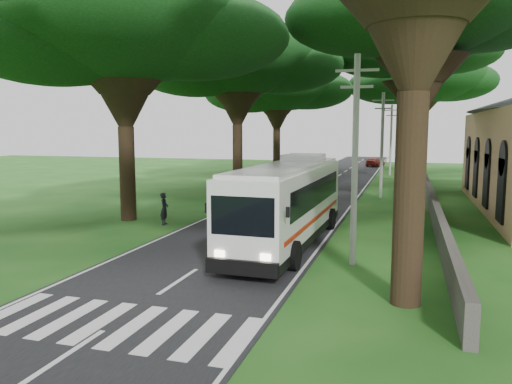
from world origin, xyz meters
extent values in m
plane|color=#164B15|center=(0.00, 0.00, 0.00)|extent=(140.00, 140.00, 0.00)
cube|color=black|center=(0.00, 25.00, 0.01)|extent=(8.00, 120.00, 0.04)
cube|color=silver|center=(0.00, -2.00, 0.00)|extent=(8.00, 3.00, 0.01)
cube|color=#383533|center=(9.00, 24.00, 0.60)|extent=(0.35, 50.00, 1.20)
cylinder|color=gray|center=(5.50, 6.00, 4.00)|extent=(0.24, 0.24, 8.00)
cube|color=gray|center=(5.50, 6.00, 7.40)|extent=(1.60, 0.10, 0.10)
cube|color=gray|center=(5.50, 6.00, 6.80)|extent=(1.20, 0.10, 0.10)
cylinder|color=gray|center=(5.50, 26.00, 4.00)|extent=(0.24, 0.24, 8.00)
cube|color=gray|center=(5.50, 26.00, 7.40)|extent=(1.60, 0.10, 0.10)
cube|color=gray|center=(5.50, 26.00, 6.80)|extent=(1.20, 0.10, 0.10)
cylinder|color=gray|center=(5.50, 46.00, 4.00)|extent=(0.24, 0.24, 8.00)
cube|color=gray|center=(5.50, 46.00, 7.40)|extent=(1.60, 0.10, 0.10)
cube|color=gray|center=(5.50, 46.00, 6.80)|extent=(1.20, 0.10, 0.10)
cylinder|color=black|center=(-8.00, 12.00, 2.69)|extent=(0.90, 0.90, 5.39)
cone|color=black|center=(-8.00, 12.00, 7.29)|extent=(3.20, 3.20, 3.80)
ellipsoid|color=black|center=(-8.00, 12.00, 10.97)|extent=(15.03, 15.03, 6.31)
cylinder|color=black|center=(-7.50, 30.00, 2.82)|extent=(0.90, 0.90, 5.65)
cone|color=black|center=(-7.50, 30.00, 7.55)|extent=(3.20, 3.20, 3.80)
ellipsoid|color=black|center=(-7.50, 30.00, 11.55)|extent=(15.54, 15.54, 6.53)
cylinder|color=black|center=(-8.50, 48.00, 2.64)|extent=(0.90, 0.90, 5.28)
cone|color=black|center=(-8.50, 48.00, 7.18)|extent=(3.20, 3.20, 3.80)
ellipsoid|color=black|center=(-8.50, 48.00, 10.73)|extent=(15.44, 15.44, 6.48)
cylinder|color=black|center=(7.50, 2.00, 3.15)|extent=(0.90, 0.90, 6.30)
cone|color=black|center=(7.50, 2.00, 8.20)|extent=(3.20, 3.20, 3.80)
cylinder|color=black|center=(8.00, 20.00, 3.14)|extent=(0.90, 0.90, 6.29)
cone|color=black|center=(8.00, 20.00, 8.19)|extent=(3.20, 3.20, 3.80)
ellipsoid|color=black|center=(8.00, 20.00, 12.97)|extent=(14.77, 14.77, 6.21)
cylinder|color=black|center=(7.50, 38.00, 3.22)|extent=(0.90, 0.90, 6.45)
cone|color=black|center=(7.50, 38.00, 8.35)|extent=(3.20, 3.20, 3.80)
ellipsoid|color=black|center=(7.50, 38.00, 13.33)|extent=(13.84, 13.84, 5.81)
cylinder|color=black|center=(8.50, 56.00, 2.93)|extent=(0.90, 0.90, 5.86)
cone|color=black|center=(8.50, 56.00, 7.76)|extent=(3.20, 3.20, 3.80)
ellipsoid|color=black|center=(8.50, 56.00, 12.02)|extent=(16.32, 16.32, 6.85)
cube|color=silver|center=(2.29, 8.66, 1.99)|extent=(2.84, 12.43, 3.04)
cube|color=black|center=(2.30, 8.97, 2.42)|extent=(2.85, 10.16, 1.13)
cube|color=black|center=(2.29, 8.66, 0.52)|extent=(2.88, 12.47, 0.36)
cube|color=#AF1E0B|center=(2.29, 8.66, 1.29)|extent=(2.86, 11.20, 0.19)
cube|color=silver|center=(2.29, 8.66, 3.57)|extent=(2.62, 11.81, 0.19)
cylinder|color=black|center=(0.92, 4.56, 0.57)|extent=(0.38, 1.14, 1.13)
cylinder|color=black|center=(3.50, 4.50, 0.57)|extent=(0.38, 1.14, 1.13)
cylinder|color=black|center=(1.09, 12.60, 0.57)|extent=(0.38, 1.14, 1.13)
cylinder|color=black|center=(3.66, 12.55, 0.57)|extent=(0.38, 1.14, 1.13)
imported|color=navy|center=(-3.00, 48.05, 0.76)|extent=(2.37, 4.62, 1.45)
imported|color=maroon|center=(3.00, 59.50, 0.62)|extent=(2.83, 4.36, 1.18)
imported|color=black|center=(-5.32, 11.28, 0.89)|extent=(0.54, 0.72, 1.78)
camera|label=1|loc=(7.41, -13.18, 5.22)|focal=35.00mm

